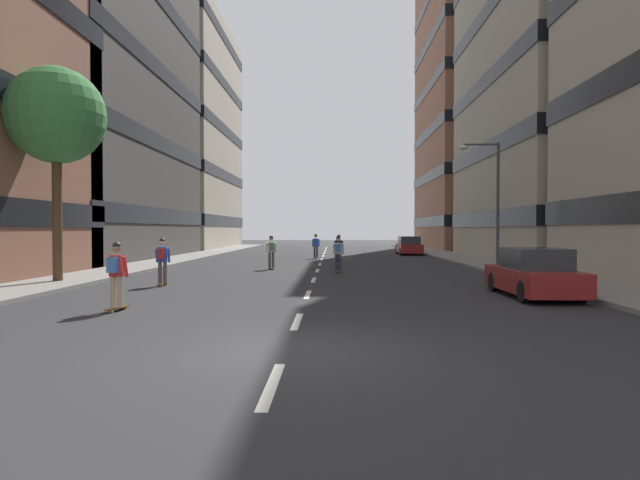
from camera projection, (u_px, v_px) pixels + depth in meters
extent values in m
plane|color=#28282B|center=(320.00, 263.00, 32.96)|extent=(142.43, 142.43, 0.00)
cube|color=gray|center=(178.00, 259.00, 36.18)|extent=(2.92, 65.28, 0.14)
cube|color=gray|center=(467.00, 260.00, 35.68)|extent=(2.92, 65.28, 0.14)
cube|color=silver|center=(272.00, 385.00, 7.24)|extent=(0.16, 2.20, 0.01)
cube|color=silver|center=(297.00, 321.00, 12.23)|extent=(0.16, 2.20, 0.01)
cube|color=silver|center=(308.00, 294.00, 17.23)|extent=(0.16, 2.20, 0.01)
cube|color=silver|center=(314.00, 280.00, 22.23)|extent=(0.16, 2.20, 0.01)
cube|color=silver|center=(317.00, 271.00, 27.23)|extent=(0.16, 2.20, 0.01)
cube|color=silver|center=(320.00, 264.00, 32.22)|extent=(0.16, 2.20, 0.01)
cube|color=silver|center=(322.00, 259.00, 37.22)|extent=(0.16, 2.20, 0.01)
cube|color=silver|center=(323.00, 256.00, 42.22)|extent=(0.16, 2.20, 0.01)
cube|color=silver|center=(324.00, 253.00, 47.22)|extent=(0.16, 2.20, 0.01)
cube|color=silver|center=(325.00, 251.00, 52.21)|extent=(0.16, 2.20, 0.01)
cube|color=silver|center=(326.00, 249.00, 57.21)|extent=(0.16, 2.20, 0.01)
cube|color=silver|center=(327.00, 247.00, 62.21)|extent=(0.16, 2.20, 0.01)
cube|color=#4C4744|center=(52.00, 43.00, 37.33)|extent=(15.24, 21.70, 30.23)
cube|color=black|center=(54.00, 216.00, 37.57)|extent=(15.36, 21.82, 1.10)
cube|color=black|center=(53.00, 144.00, 37.47)|extent=(15.36, 21.82, 1.10)
cube|color=black|center=(53.00, 72.00, 37.37)|extent=(15.36, 21.82, 1.10)
cube|color=#BCB29E|center=(158.00, 136.00, 59.92)|extent=(15.24, 20.51, 25.14)
cube|color=black|center=(159.00, 221.00, 60.11)|extent=(15.36, 20.63, 1.10)
cube|color=black|center=(159.00, 176.00, 60.01)|extent=(15.36, 20.63, 1.10)
cube|color=black|center=(158.00, 131.00, 59.91)|extent=(15.36, 20.63, 1.10)
cube|color=black|center=(158.00, 86.00, 59.81)|extent=(15.36, 20.63, 1.10)
cube|color=black|center=(158.00, 41.00, 59.71)|extent=(15.36, 20.63, 1.10)
cube|color=#B2A893|center=(599.00, 19.00, 36.33)|extent=(15.24, 19.07, 32.80)
cube|color=black|center=(596.00, 219.00, 36.61)|extent=(15.36, 19.19, 1.10)
cube|color=black|center=(597.00, 150.00, 36.51)|extent=(15.36, 19.19, 1.10)
cube|color=black|center=(598.00, 81.00, 36.42)|extent=(15.36, 19.19, 1.10)
cube|color=black|center=(599.00, 12.00, 36.32)|extent=(15.36, 19.19, 1.10)
cube|color=#9E6B51|center=(497.00, 93.00, 58.86)|extent=(15.24, 18.67, 34.21)
cube|color=black|center=(496.00, 222.00, 59.15)|extent=(15.36, 18.79, 1.10)
cube|color=black|center=(497.00, 177.00, 59.05)|extent=(15.36, 18.79, 1.10)
cube|color=black|center=(497.00, 133.00, 58.95)|extent=(15.36, 18.79, 1.10)
cube|color=black|center=(497.00, 88.00, 58.85)|extent=(15.36, 18.79, 1.10)
cube|color=black|center=(498.00, 44.00, 58.76)|extent=(15.36, 18.79, 1.10)
cube|color=maroon|center=(409.00, 248.00, 44.47)|extent=(1.80, 4.40, 0.70)
cube|color=#2D3338|center=(409.00, 240.00, 44.31)|extent=(1.60, 2.10, 0.64)
cylinder|color=black|center=(397.00, 250.00, 45.94)|extent=(0.22, 0.64, 0.64)
cylinder|color=black|center=(416.00, 250.00, 45.90)|extent=(0.22, 0.64, 0.64)
cylinder|color=black|center=(401.00, 251.00, 43.04)|extent=(0.22, 0.64, 0.64)
cylinder|color=black|center=(421.00, 251.00, 43.00)|extent=(0.22, 0.64, 0.64)
cube|color=maroon|center=(533.00, 280.00, 16.70)|extent=(1.80, 4.40, 0.70)
cube|color=#2D3338|center=(535.00, 259.00, 16.54)|extent=(1.60, 2.10, 0.64)
cylinder|color=black|center=(494.00, 282.00, 18.18)|extent=(0.22, 0.64, 0.64)
cylinder|color=black|center=(541.00, 282.00, 18.14)|extent=(0.22, 0.64, 0.64)
cylinder|color=black|center=(524.00, 292.00, 15.28)|extent=(0.22, 0.64, 0.64)
cylinder|color=black|center=(581.00, 292.00, 15.24)|extent=(0.22, 0.64, 0.64)
cylinder|color=#4C3823|center=(57.00, 215.00, 20.44)|extent=(0.36, 0.36, 5.02)
sphere|color=#387A3D|center=(56.00, 115.00, 20.36)|extent=(3.65, 3.65, 3.65)
cylinder|color=#3F3F44|center=(498.00, 205.00, 28.05)|extent=(0.16, 0.16, 6.50)
cylinder|color=#3F3F44|center=(481.00, 144.00, 28.01)|extent=(1.80, 0.10, 0.10)
ellipsoid|color=silver|center=(464.00, 147.00, 28.03)|extent=(0.50, 0.30, 0.24)
cube|color=brown|center=(271.00, 268.00, 28.10)|extent=(0.40, 0.92, 0.02)
cylinder|color=#D8BF4C|center=(271.00, 268.00, 28.42)|extent=(0.19, 0.11, 0.07)
cylinder|color=#D8BF4C|center=(272.00, 269.00, 27.79)|extent=(0.19, 0.11, 0.07)
cylinder|color=#594C47|center=(270.00, 260.00, 28.08)|extent=(0.17, 0.17, 0.80)
cylinder|color=#594C47|center=(273.00, 260.00, 28.11)|extent=(0.17, 0.17, 0.80)
cube|color=white|center=(271.00, 247.00, 28.08)|extent=(0.36, 0.27, 0.55)
cylinder|color=white|center=(267.00, 248.00, 28.09)|extent=(0.14, 0.24, 0.55)
cylinder|color=white|center=(275.00, 248.00, 28.18)|extent=(0.14, 0.24, 0.55)
sphere|color=#997051|center=(271.00, 238.00, 28.09)|extent=(0.22, 0.22, 0.22)
sphere|color=black|center=(271.00, 237.00, 28.09)|extent=(0.21, 0.21, 0.21)
cube|color=#4C8C4C|center=(272.00, 247.00, 27.91)|extent=(0.29, 0.22, 0.40)
cube|color=brown|center=(117.00, 308.00, 13.78)|extent=(0.33, 0.92, 0.02)
cylinder|color=#D8BF4C|center=(123.00, 308.00, 14.10)|extent=(0.19, 0.10, 0.07)
cylinder|color=#D8BF4C|center=(110.00, 311.00, 13.47)|extent=(0.19, 0.10, 0.07)
cylinder|color=tan|center=(113.00, 292.00, 13.79)|extent=(0.16, 0.16, 0.80)
cylinder|color=tan|center=(120.00, 292.00, 13.76)|extent=(0.16, 0.16, 0.80)
cube|color=red|center=(116.00, 266.00, 13.76)|extent=(0.35, 0.24, 0.55)
cylinder|color=red|center=(110.00, 266.00, 13.85)|extent=(0.12, 0.24, 0.55)
cylinder|color=red|center=(125.00, 267.00, 13.77)|extent=(0.12, 0.24, 0.55)
sphere|color=#997051|center=(117.00, 248.00, 13.77)|extent=(0.22, 0.22, 0.22)
sphere|color=black|center=(117.00, 246.00, 13.77)|extent=(0.21, 0.21, 0.21)
cube|color=#3F72BF|center=(113.00, 265.00, 13.58)|extent=(0.28, 0.20, 0.40)
cube|color=brown|center=(163.00, 284.00, 19.91)|extent=(0.26, 0.91, 0.02)
cylinder|color=#D8BF4C|center=(165.00, 284.00, 20.23)|extent=(0.18, 0.08, 0.07)
cylinder|color=#D8BF4C|center=(160.00, 286.00, 19.59)|extent=(0.18, 0.08, 0.07)
cylinder|color=#594C47|center=(160.00, 273.00, 19.89)|extent=(0.15, 0.15, 0.80)
cylinder|color=#594C47|center=(165.00, 273.00, 19.90)|extent=(0.15, 0.15, 0.80)
cube|color=blue|center=(162.00, 254.00, 19.89)|extent=(0.33, 0.22, 0.55)
cylinder|color=blue|center=(157.00, 255.00, 19.93)|extent=(0.11, 0.23, 0.55)
cylinder|color=blue|center=(169.00, 255.00, 19.94)|extent=(0.11, 0.23, 0.55)
sphere|color=beige|center=(162.00, 242.00, 19.90)|extent=(0.22, 0.22, 0.22)
sphere|color=black|center=(162.00, 241.00, 19.90)|extent=(0.21, 0.21, 0.21)
cube|color=#A52626|center=(161.00, 254.00, 19.70)|extent=(0.27, 0.18, 0.40)
cube|color=brown|center=(338.00, 271.00, 26.12)|extent=(0.34, 0.92, 0.02)
cylinder|color=#D8BF4C|center=(339.00, 271.00, 26.43)|extent=(0.19, 0.10, 0.07)
cylinder|color=#D8BF4C|center=(337.00, 272.00, 25.80)|extent=(0.19, 0.10, 0.07)
cylinder|color=#2D334C|center=(336.00, 262.00, 26.13)|extent=(0.16, 0.16, 0.80)
cylinder|color=#2D334C|center=(340.00, 262.00, 26.09)|extent=(0.16, 0.16, 0.80)
cube|color=white|center=(338.00, 248.00, 26.10)|extent=(0.35, 0.25, 0.55)
cylinder|color=white|center=(334.00, 249.00, 26.19)|extent=(0.13, 0.24, 0.55)
cylinder|color=white|center=(343.00, 249.00, 26.10)|extent=(0.13, 0.24, 0.55)
sphere|color=tan|center=(338.00, 239.00, 26.11)|extent=(0.22, 0.22, 0.22)
sphere|color=black|center=(338.00, 238.00, 26.11)|extent=(0.21, 0.21, 0.21)
cube|color=#3F72BF|center=(338.00, 248.00, 25.92)|extent=(0.28, 0.20, 0.40)
cube|color=brown|center=(339.00, 263.00, 32.49)|extent=(0.28, 0.91, 0.02)
cylinder|color=#D8BF4C|center=(339.00, 263.00, 32.81)|extent=(0.19, 0.09, 0.07)
cylinder|color=#D8BF4C|center=(338.00, 264.00, 32.18)|extent=(0.19, 0.09, 0.07)
cylinder|color=#2D334C|center=(337.00, 256.00, 32.49)|extent=(0.15, 0.15, 0.80)
cylinder|color=#2D334C|center=(340.00, 256.00, 32.47)|extent=(0.15, 0.15, 0.80)
cube|color=black|center=(339.00, 245.00, 32.47)|extent=(0.34, 0.23, 0.55)
cylinder|color=black|center=(335.00, 245.00, 32.55)|extent=(0.11, 0.24, 0.55)
cylinder|color=black|center=(342.00, 245.00, 32.49)|extent=(0.11, 0.24, 0.55)
sphere|color=beige|center=(339.00, 237.00, 32.48)|extent=(0.22, 0.22, 0.22)
sphere|color=black|center=(339.00, 236.00, 32.48)|extent=(0.21, 0.21, 0.21)
cube|color=black|center=(338.00, 244.00, 32.29)|extent=(0.27, 0.18, 0.40)
cube|color=brown|center=(316.00, 257.00, 38.36)|extent=(0.22, 0.90, 0.02)
cylinder|color=#D8BF4C|center=(316.00, 258.00, 38.68)|extent=(0.18, 0.07, 0.07)
cylinder|color=#D8BF4C|center=(316.00, 258.00, 38.04)|extent=(0.18, 0.07, 0.07)
cylinder|color=#2D334C|center=(315.00, 252.00, 38.36)|extent=(0.14, 0.14, 0.80)
cylinder|color=#2D334C|center=(317.00, 252.00, 38.35)|extent=(0.14, 0.14, 0.80)
cube|color=blue|center=(316.00, 242.00, 38.34)|extent=(0.33, 0.21, 0.55)
cylinder|color=blue|center=(313.00, 243.00, 38.40)|extent=(0.10, 0.23, 0.55)
cylinder|color=blue|center=(319.00, 243.00, 38.38)|extent=(0.10, 0.23, 0.55)
sphere|color=#997051|center=(316.00, 236.00, 38.35)|extent=(0.22, 0.22, 0.22)
sphere|color=black|center=(316.00, 235.00, 38.35)|extent=(0.21, 0.21, 0.21)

